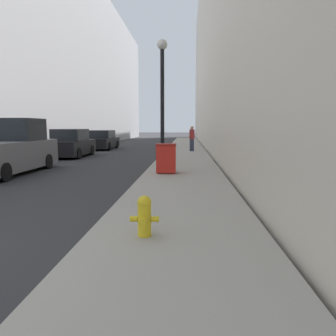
# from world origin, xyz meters

# --- Properties ---
(sidewalk_right) EXTENTS (2.93, 60.00, 0.12)m
(sidewalk_right) POSITION_xyz_m (4.85, 18.00, 0.06)
(sidewalk_right) COLOR #9E998E
(sidewalk_right) RESTS_ON ground
(building_left_glass) EXTENTS (12.00, 60.00, 15.96)m
(building_left_glass) POSITION_xyz_m (-9.80, 26.00, 7.98)
(building_left_glass) COLOR #BCBCC1
(building_left_glass) RESTS_ON ground
(building_right_stone) EXTENTS (12.00, 60.00, 19.22)m
(building_right_stone) POSITION_xyz_m (12.41, 26.00, 9.61)
(building_right_stone) COLOR beige
(building_right_stone) RESTS_ON ground
(fire_hydrant) EXTENTS (0.45, 0.34, 0.64)m
(fire_hydrant) POSITION_xyz_m (4.33, 1.46, 0.46)
(fire_hydrant) COLOR yellow
(fire_hydrant) RESTS_ON sidewalk_right
(trash_bin) EXTENTS (0.71, 0.65, 1.08)m
(trash_bin) POSITION_xyz_m (4.22, 8.47, 0.68)
(trash_bin) COLOR red
(trash_bin) RESTS_ON sidewalk_right
(lamppost) EXTENTS (0.46, 0.46, 5.52)m
(lamppost) POSITION_xyz_m (3.85, 11.48, 3.38)
(lamppost) COLOR black
(lamppost) RESTS_ON sidewalk_right
(pickup_truck) EXTENTS (2.17, 5.47, 2.16)m
(pickup_truck) POSITION_xyz_m (-2.06, 8.83, 0.90)
(pickup_truck) COLOR slate
(pickup_truck) RESTS_ON ground
(parked_sedan_near) EXTENTS (1.96, 4.28, 1.68)m
(parked_sedan_near) POSITION_xyz_m (-2.04, 15.91, 0.76)
(parked_sedan_near) COLOR black
(parked_sedan_near) RESTS_ON ground
(parked_sedan_far) EXTENTS (1.98, 4.76, 1.53)m
(parked_sedan_far) POSITION_xyz_m (-1.91, 22.77, 0.71)
(parked_sedan_far) COLOR black
(parked_sedan_far) RESTS_ON ground
(pedestrian_on_sidewalk) EXTENTS (0.35, 0.23, 1.74)m
(pedestrian_on_sidewalk) POSITION_xyz_m (5.31, 19.40, 1.00)
(pedestrian_on_sidewalk) COLOR #2D3347
(pedestrian_on_sidewalk) RESTS_ON sidewalk_right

